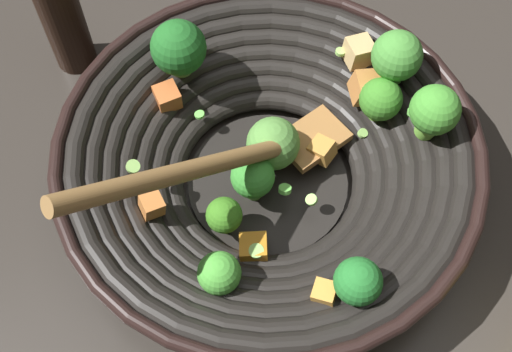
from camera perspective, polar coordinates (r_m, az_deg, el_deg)
name	(u,v)px	position (r m, az deg, el deg)	size (l,w,h in m)	color
ground_plane	(268,185)	(0.71, 1.01, -0.82)	(4.00, 4.00, 0.00)	#332D28
wok	(270,159)	(0.67, 1.21, 1.48)	(0.43, 0.43, 0.21)	black
soy_sauce_bottle	(61,15)	(0.78, -16.53, 13.26)	(0.05, 0.05, 0.19)	black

